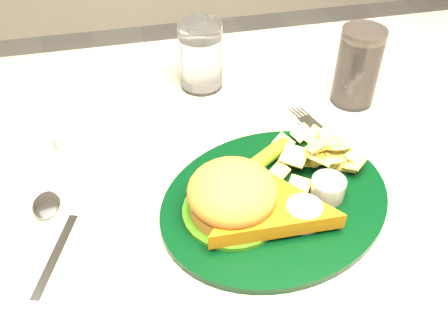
# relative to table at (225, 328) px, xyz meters

# --- Properties ---
(table) EXTENTS (1.20, 0.80, 0.75)m
(table) POSITION_rel_table_xyz_m (0.00, 0.00, 0.00)
(table) COLOR #A09D91
(table) RESTS_ON ground
(dinner_plate) EXTENTS (0.38, 0.35, 0.07)m
(dinner_plate) POSITION_rel_table_xyz_m (0.05, -0.05, 0.41)
(dinner_plate) COLOR black
(dinner_plate) RESTS_ON table
(water_glass) EXTENTS (0.09, 0.09, 0.11)m
(water_glass) POSITION_rel_table_xyz_m (0.01, 0.23, 0.43)
(water_glass) COLOR white
(water_glass) RESTS_ON table
(cola_glass) EXTENTS (0.08, 0.08, 0.12)m
(cola_glass) POSITION_rel_table_xyz_m (0.24, 0.14, 0.44)
(cola_glass) COLOR black
(cola_glass) RESTS_ON table
(fork_napkin) EXTENTS (0.18, 0.21, 0.01)m
(fork_napkin) POSITION_rel_table_xyz_m (0.14, 0.01, 0.38)
(fork_napkin) COLOR white
(fork_napkin) RESTS_ON table
(spoon) EXTENTS (0.10, 0.17, 0.01)m
(spoon) POSITION_rel_table_xyz_m (-0.21, -0.08, 0.38)
(spoon) COLOR silver
(spoon) RESTS_ON table
(ramekin) EXTENTS (0.05, 0.05, 0.03)m
(ramekin) POSITION_rel_table_xyz_m (-0.19, 0.12, 0.39)
(ramekin) COLOR white
(ramekin) RESTS_ON table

